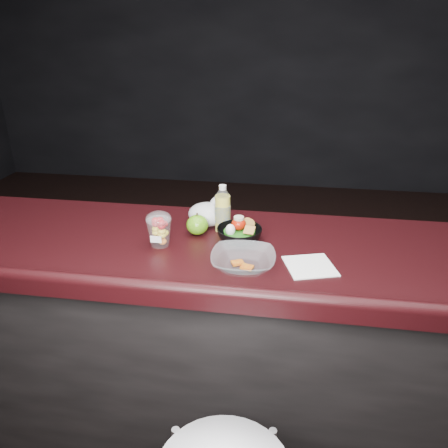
{
  "coord_description": "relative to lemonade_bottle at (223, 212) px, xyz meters",
  "views": [
    {
      "loc": [
        0.14,
        -1.16,
        1.77
      ],
      "look_at": [
        -0.09,
        0.32,
        1.1
      ],
      "focal_mm": 35.0,
      "sensor_mm": 36.0,
      "label": 1
    }
  ],
  "objects": [
    {
      "name": "snack_bowl",
      "position": [
        0.08,
        -0.09,
        -0.05
      ],
      "size": [
        0.22,
        0.22,
        0.1
      ],
      "rotation": [
        0.0,
        0.0,
        -0.3
      ],
      "color": "black",
      "rests_on": "counter"
    },
    {
      "name": "takeout_bowl",
      "position": [
        0.12,
        -0.29,
        -0.05
      ],
      "size": [
        0.23,
        0.23,
        0.05
      ],
      "rotation": [
        0.0,
        0.0,
        0.05
      ],
      "color": "silver",
      "rests_on": "counter"
    },
    {
      "name": "lemonade_bottle",
      "position": [
        0.0,
        0.0,
        0.0
      ],
      "size": [
        0.06,
        0.06,
        0.19
      ],
      "color": "yellow",
      "rests_on": "counter"
    },
    {
      "name": "plastic_bag",
      "position": [
        -0.06,
        0.05,
        -0.03
      ],
      "size": [
        0.16,
        0.13,
        0.12
      ],
      "color": "silver",
      "rests_on": "counter"
    },
    {
      "name": "counter",
      "position": [
        0.11,
        -0.13,
        -0.59
      ],
      "size": [
        4.06,
        0.71,
        1.02
      ],
      "color": "black",
      "rests_on": "ground"
    },
    {
      "name": "green_apple",
      "position": [
        -0.09,
        -0.05,
        -0.04
      ],
      "size": [
        0.09,
        0.09,
        0.09
      ],
      "color": "#337C0E",
      "rests_on": "counter"
    },
    {
      "name": "room_shell",
      "position": [
        0.11,
        -0.43,
        0.73
      ],
      "size": [
        8.0,
        8.0,
        8.0
      ],
      "color": "black",
      "rests_on": "ground"
    },
    {
      "name": "paper_napkin",
      "position": [
        0.34,
        -0.25,
        -0.08
      ],
      "size": [
        0.2,
        0.2,
        0.0
      ],
      "primitive_type": "cube",
      "rotation": [
        0.0,
        0.0,
        0.3
      ],
      "color": "white",
      "rests_on": "counter"
    },
    {
      "name": "fruit_cup",
      "position": [
        -0.21,
        -0.17,
        -0.01
      ],
      "size": [
        0.1,
        0.1,
        0.14
      ],
      "color": "white",
      "rests_on": "counter"
    }
  ]
}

